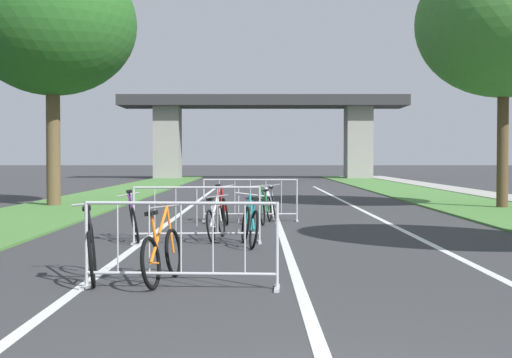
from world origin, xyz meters
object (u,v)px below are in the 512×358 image
bicycle_red_2 (224,208)px  bicycle_black_5 (93,250)px  crowd_barrier_second (198,215)px  bicycle_silver_7 (275,205)px  tree_left_maple_mid (54,25)px  bicycle_white_3 (217,221)px  crowd_barrier_third (252,200)px  bicycle_teal_4 (251,225)px  bicycle_green_1 (267,208)px  bicycle_purple_0 (135,221)px  crowd_barrier_nearest (182,245)px  bicycle_orange_6 (164,254)px  tree_right_cypress_far (506,23)px

bicycle_red_2 → bicycle_black_5: size_ratio=0.97×
crowd_barrier_second → bicycle_silver_7: (1.54, 5.00, -0.16)m
tree_left_maple_mid → bicycle_red_2: 9.87m
bicycle_white_3 → crowd_barrier_third: bearing=88.8°
crowd_barrier_second → bicycle_red_2: size_ratio=1.40×
bicycle_teal_4 → bicycle_red_2: bearing=89.9°
bicycle_green_1 → bicycle_red_2: bicycle_green_1 is taller
bicycle_purple_0 → bicycle_white_3: (1.56, 0.10, -0.02)m
crowd_barrier_nearest → crowd_barrier_third: same height
crowd_barrier_second → bicycle_green_1: crowd_barrier_second is taller
bicycle_green_1 → crowd_barrier_nearest: bearing=92.4°
bicycle_orange_6 → crowd_barrier_nearest: bearing=-43.9°
tree_right_cypress_far → crowd_barrier_nearest: (-8.54, -13.38, -5.21)m
bicycle_purple_0 → bicycle_teal_4: bicycle_purple_0 is taller
tree_right_cypress_far → bicycle_silver_7: size_ratio=4.70×
crowd_barrier_second → bicycle_green_1: bearing=71.4°
crowd_barrier_nearest → bicycle_orange_6: bearing=126.4°
bicycle_green_1 → bicycle_silver_7: (0.22, 1.07, 0.00)m
crowd_barrier_third → bicycle_purple_0: size_ratio=1.39×
bicycle_orange_6 → bicycle_white_3: bearing=94.8°
bicycle_white_3 → bicycle_purple_0: bearing=-168.4°
bicycle_red_2 → bicycle_teal_4: size_ratio=1.04×
tree_left_maple_mid → crowd_barrier_nearest: size_ratio=3.42×
crowd_barrier_nearest → bicycle_silver_7: crowd_barrier_nearest is taller
tree_left_maple_mid → bicycle_orange_6: (5.38, -13.97, -5.50)m
crowd_barrier_third → bicycle_silver_7: crowd_barrier_third is taller
tree_right_cypress_far → bicycle_orange_6: size_ratio=5.05×
bicycle_purple_0 → bicycle_black_5: bearing=-99.7°
crowd_barrier_third → bicycle_orange_6: (-1.04, -8.65, -0.16)m
bicycle_purple_0 → bicycle_white_3: bearing=-8.9°
bicycle_purple_0 → bicycle_black_5: 4.40m
crowd_barrier_third → bicycle_white_3: crowd_barrier_third is taller
crowd_barrier_second → bicycle_red_2: bearing=86.0°
bicycle_teal_4 → bicycle_orange_6: bicycle_orange_6 is taller
crowd_barrier_second → bicycle_silver_7: 5.23m
tree_left_maple_mid → bicycle_silver_7: size_ratio=4.78×
tree_right_cypress_far → bicycle_white_3: size_ratio=4.81×
tree_right_cypress_far → bicycle_red_2: (-8.46, -4.90, -5.37)m
bicycle_teal_4 → tree_left_maple_mid: bearing=113.0°
bicycle_purple_0 → bicycle_white_3: size_ratio=1.02×
tree_right_cypress_far → bicycle_teal_4: 13.22m
bicycle_green_1 → bicycle_orange_6: 8.19m
tree_right_cypress_far → bicycle_green_1: tree_right_cypress_far is taller
tree_left_maple_mid → bicycle_black_5: bearing=-72.1°
tree_right_cypress_far → bicycle_black_5: size_ratio=4.59×
tree_left_maple_mid → bicycle_silver_7: bearing=-34.6°
bicycle_silver_7 → crowd_barrier_nearest: bearing=-97.0°
tree_left_maple_mid → bicycle_purple_0: tree_left_maple_mid is taller
tree_right_cypress_far → bicycle_white_3: (-8.41, -8.34, -5.38)m
bicycle_green_1 → bicycle_red_2: (-1.05, 0.05, 0.01)m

